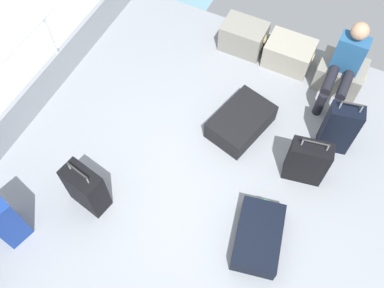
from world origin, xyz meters
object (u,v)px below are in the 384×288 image
cargo_crate_1 (289,53)px  suitcase_1 (2,218)px  cargo_crate_2 (340,74)px  suitcase_6 (307,162)px  cargo_crate_0 (244,37)px  suitcase_5 (339,128)px  suitcase_2 (241,122)px  passenger_seated (345,64)px  suitcase_3 (258,237)px  suitcase_0 (86,188)px

cargo_crate_1 → suitcase_1: suitcase_1 is taller
cargo_crate_2 → suitcase_6: bearing=-89.4°
cargo_crate_0 → suitcase_6: bearing=-48.2°
cargo_crate_0 → cargo_crate_2: 1.34m
cargo_crate_0 → suitcase_6: 2.03m
cargo_crate_2 → suitcase_5: size_ratio=0.72×
suitcase_2 → suitcase_1: bearing=-126.4°
cargo_crate_0 → suitcase_2: 1.32m
suitcase_2 → suitcase_5: bearing=13.3°
cargo_crate_0 → suitcase_1: size_ratio=0.74×
cargo_crate_2 → passenger_seated: (0.00, -0.18, 0.37)m
cargo_crate_1 → suitcase_1: bearing=-117.5°
suitcase_3 → suitcase_5: 1.53m
passenger_seated → suitcase_0: passenger_seated is taller
passenger_seated → suitcase_3: size_ratio=1.31×
cargo_crate_2 → suitcase_0: bearing=-125.2°
passenger_seated → suitcase_2: bearing=-130.5°
cargo_crate_1 → suitcase_6: (0.71, -1.51, 0.13)m
suitcase_1 → suitcase_3: bearing=23.4°
cargo_crate_1 → cargo_crate_0: bearing=-180.0°
suitcase_5 → suitcase_6: size_ratio=1.15×
suitcase_0 → suitcase_6: bearing=33.6°
cargo_crate_0 → suitcase_0: bearing=-102.3°
passenger_seated → suitcase_3: passenger_seated is taller
cargo_crate_1 → suitcase_5: 1.34m
suitcase_2 → suitcase_6: suitcase_6 is taller
passenger_seated → suitcase_3: bearing=-93.9°
passenger_seated → suitcase_6: bearing=-89.4°
cargo_crate_0 → suitcase_1: suitcase_1 is taller
passenger_seated → suitcase_1: 4.10m
suitcase_2 → suitcase_6: size_ratio=1.21×
suitcase_0 → suitcase_5: bearing=40.5°
cargo_crate_2 → suitcase_6: (0.01, -1.46, 0.13)m
cargo_crate_0 → suitcase_2: bearing=-68.6°
suitcase_3 → suitcase_1: bearing=-156.6°
passenger_seated → suitcase_0: size_ratio=1.47×
passenger_seated → cargo_crate_2: bearing=90.0°
cargo_crate_1 → suitcase_6: bearing=-64.9°
cargo_crate_1 → suitcase_3: bearing=-77.5°
suitcase_3 → suitcase_6: bearing=80.0°
cargo_crate_1 → suitcase_2: cargo_crate_1 is taller
cargo_crate_1 → suitcase_6: 1.68m
suitcase_2 → passenger_seated: bearing=49.5°
cargo_crate_2 → suitcase_6: suitcase_6 is taller
cargo_crate_2 → passenger_seated: bearing=-90.0°
suitcase_5 → suitcase_2: bearing=-166.7°
cargo_crate_0 → passenger_seated: size_ratio=0.57×
suitcase_3 → suitcase_0: bearing=-168.4°
suitcase_0 → suitcase_1: suitcase_1 is taller
suitcase_1 → cargo_crate_1: bearing=62.5°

